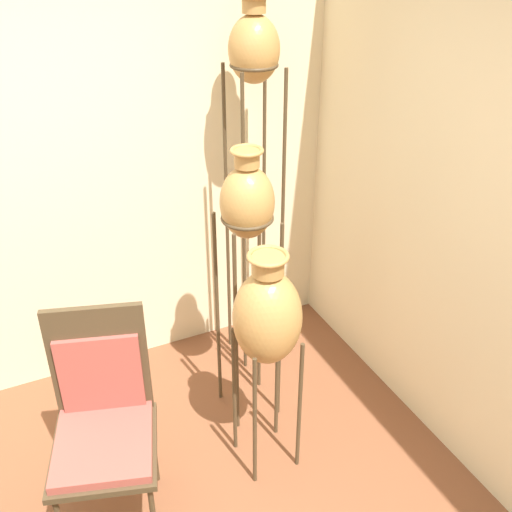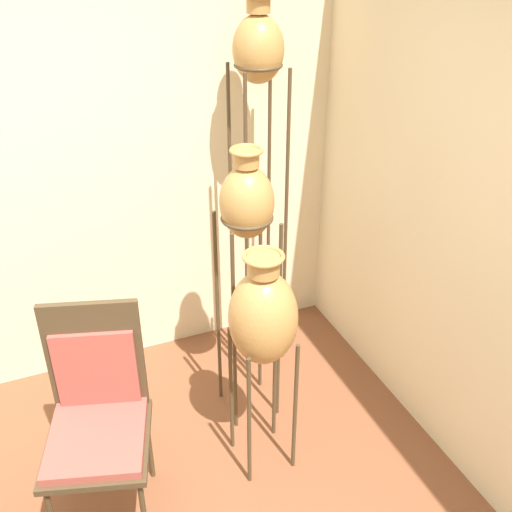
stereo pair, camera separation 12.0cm
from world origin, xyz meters
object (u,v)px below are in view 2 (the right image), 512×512
vase_stand_medium (247,209)px  vase_stand_short (263,318)px  chair (97,408)px  vase_stand_tall (258,69)px

vase_stand_medium → vase_stand_short: 0.52m
vase_stand_medium → chair: vase_stand_medium is taller
vase_stand_medium → chair: (-0.85, -0.33, -0.66)m
chair → vase_stand_short: bearing=13.8°
vase_stand_tall → vase_stand_medium: (-0.24, -0.43, -0.54)m
vase_stand_short → vase_stand_medium: bearing=78.6°
vase_stand_tall → chair: bearing=-144.8°
vase_stand_medium → vase_stand_short: bearing=-101.4°
vase_stand_short → chair: (-0.77, 0.04, -0.30)m
vase_stand_short → chair: bearing=177.0°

